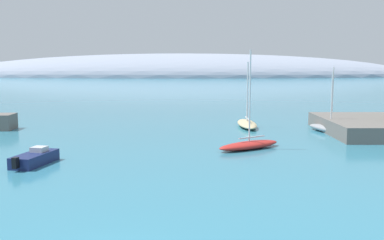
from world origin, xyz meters
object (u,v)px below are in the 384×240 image
sailboat_red_near_shore (248,144)px  sailboat_grey_mid_mooring (329,129)px  sailboat_white_end_of_line (331,119)px  motorboat_navy_foreground (34,158)px  sailboat_sand_outer_mooring (246,123)px

sailboat_red_near_shore → sailboat_grey_mid_mooring: size_ratio=1.18×
sailboat_red_near_shore → sailboat_white_end_of_line: (13.48, 18.87, 0.03)m
motorboat_navy_foreground → sailboat_sand_outer_mooring: bearing=-29.8°
sailboat_sand_outer_mooring → sailboat_red_near_shore: bearing=172.6°
sailboat_sand_outer_mooring → sailboat_white_end_of_line: sailboat_sand_outer_mooring is taller
sailboat_sand_outer_mooring → sailboat_white_end_of_line: bearing=-70.5°
sailboat_white_end_of_line → motorboat_navy_foreground: bearing=143.6°
motorboat_navy_foreground → sailboat_grey_mid_mooring: bearing=-47.6°
sailboat_red_near_shore → motorboat_navy_foreground: sailboat_red_near_shore is taller
sailboat_grey_mid_mooring → sailboat_white_end_of_line: (3.05, 9.34, 0.02)m
sailboat_grey_mid_mooring → sailboat_sand_outer_mooring: bearing=41.3°
sailboat_red_near_shore → sailboat_sand_outer_mooring: bearing=-129.9°
sailboat_white_end_of_line → sailboat_grey_mid_mooring: bearing=176.4°
sailboat_white_end_of_line → motorboat_navy_foreground: size_ratio=1.48×
sailboat_white_end_of_line → motorboat_navy_foreground: 39.93m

